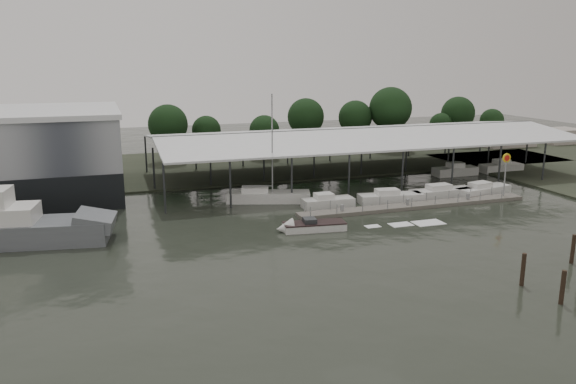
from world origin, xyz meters
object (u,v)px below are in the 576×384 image
object	(u,v)px
shell_fuel_sign	(506,167)
grey_trawler	(1,228)
white_sailboat	(267,196)
speedboat_underway	(309,227)

from	to	relation	value
shell_fuel_sign	grey_trawler	world-z (taller)	grey_trawler
grey_trawler	white_sailboat	distance (m)	28.08
white_sailboat	speedboat_underway	size ratio (longest dim) A/B	0.72
shell_fuel_sign	grey_trawler	size ratio (longest dim) A/B	0.28
shell_fuel_sign	grey_trawler	xyz separation A→B (m)	(-54.13, 0.37, -2.35)
grey_trawler	white_sailboat	bearing A→B (deg)	24.54
white_sailboat	shell_fuel_sign	bearing A→B (deg)	1.50
shell_fuel_sign	white_sailboat	distance (m)	28.41
grey_trawler	speedboat_underway	distance (m)	28.05
white_sailboat	speedboat_underway	xyz separation A→B (m)	(0.58, -12.28, -0.25)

